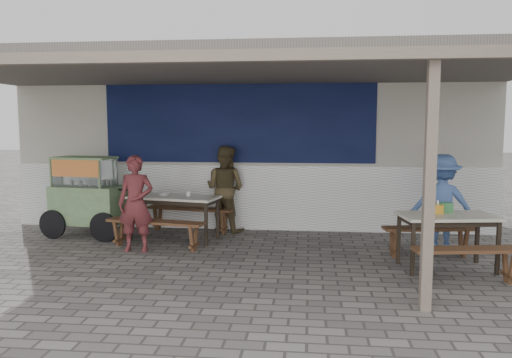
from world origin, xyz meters
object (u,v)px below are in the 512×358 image
Objects in this scene: table_right at (447,221)px; condiment_jar at (188,194)px; table_left at (174,201)px; bench_left_street at (155,227)px; bench_right_wall at (429,235)px; patron_right_table at (441,204)px; bench_left_wall at (190,213)px; vendor_cart at (87,193)px; donation_box at (444,208)px; bench_right_street at (468,257)px; tissue_box at (438,209)px; patron_wall_side at (225,189)px; patron_street_side at (136,203)px; condiment_bowl at (165,194)px.

table_right is 16.49× the size of condiment_jar.
condiment_jar is (0.25, 0.04, 0.12)m from table_left.
bench_right_wall is at bearing 10.34° from bench_left_street.
bench_left_wall is at bearing -8.71° from patron_right_table.
vendor_cart reaches higher than donation_box.
bench_right_street is 0.76× the size of vendor_cart.
vendor_cart reaches higher than tissue_box.
patron_wall_side is 0.89m from condiment_jar.
patron_street_side reaches higher than bench_right_street.
bench_right_street is (4.10, -2.57, -0.01)m from bench_left_wall.
table_right is at bearing -6.55° from table_left.
vendor_cart is at bearing 167.82° from donation_box.
bench_left_street is 4.32m from table_right.
bench_right_wall is (4.17, -0.05, -0.01)m from bench_left_street.
patron_street_side reaches higher than vendor_cart.
bench_left_street is 4.17m from bench_right_wall.
table_right is 6.49× the size of donation_box.
bench_right_street is 1.58m from patron_right_table.
table_left is 0.73m from bench_left_wall.
tissue_box is at bearing -137.94° from donation_box.
table_left is at bearing 164.57° from donation_box.
patron_wall_side is at bearing 140.21° from table_right.
bench_right_street is 0.92× the size of patron_street_side.
patron_street_side reaches higher than table_left.
vendor_cart reaches higher than bench_right_wall.
patron_street_side is 0.89m from condiment_bowl.
donation_box is 4.05m from condiment_jar.
tissue_box is (-0.26, -0.83, 0.06)m from patron_right_table.
patron_street_side is 4.41m from tissue_box.
tissue_box reaches higher than bench_left_wall.
patron_wall_side is (-3.29, 1.45, 0.45)m from bench_right_wall.
patron_wall_side reaches higher than patron_right_table.
condiment_jar is at bearing 19.15° from table_left.
bench_right_wall is (-0.18, 1.24, 0.00)m from bench_right_street.
bench_left_wall is 4.30m from patron_right_table.
vendor_cart is 5.83m from donation_box.
bench_left_street and bench_left_wall have the same top height.
table_left and table_right have the same top height.
patron_right_table is 0.75m from donation_box.
condiment_bowl is at bearing 73.42° from patron_street_side.
bench_right_street is at bearing -13.53° from table_left.
table_left is at bearing -90.00° from bench_left_wall.
vendor_cart is at bearing -172.31° from table_left.
vendor_cart reaches higher than bench_left_street.
patron_right_table is at bearing 78.12° from donation_box.
bench_right_wall is 4.43m from patron_street_side.
bench_right_street is 16.99× the size of condiment_jar.
patron_right_table is 7.37× the size of donation_box.
vendor_cart is at bearing 166.64° from tissue_box.
patron_wall_side reaches higher than vendor_cart.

